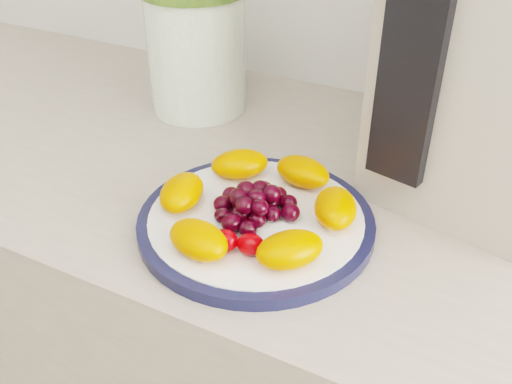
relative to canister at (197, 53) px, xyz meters
The scene contains 5 objects.
plate_rim 0.36m from the canister, 46.84° to the right, with size 0.28×0.28×0.01m, color #121635.
plate_face 0.36m from the canister, 46.84° to the right, with size 0.25×0.25×0.02m, color white.
canister is the anchor object (origin of this frame).
appliance_panel 0.41m from the canister, 22.49° to the right, with size 0.07×0.02×0.29m, color black.
fruit_plate 0.35m from the canister, 46.73° to the right, with size 0.24×0.24×0.04m.
Camera 1 is at (0.21, 0.59, 1.31)m, focal length 40.00 mm.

